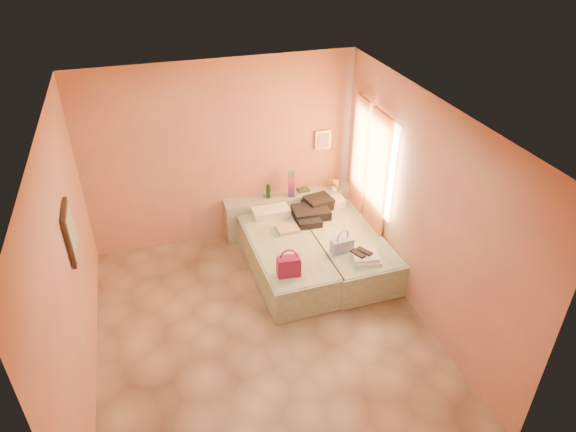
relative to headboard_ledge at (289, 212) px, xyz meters
name	(u,v)px	position (x,y,z in m)	size (l,w,h in m)	color
ground	(264,330)	(-0.98, -2.10, -0.33)	(4.50, 4.50, 0.00)	tan
room_walls	(265,181)	(-0.77, -1.53, 1.46)	(4.02, 4.51, 2.81)	tan
headboard_ledge	(289,212)	(0.00, 0.00, 0.00)	(2.05, 0.30, 0.65)	#A3AE8E
bed_left	(285,258)	(-0.38, -1.05, -0.08)	(0.90, 2.00, 0.50)	beige
bed_right	(344,247)	(0.52, -1.05, -0.08)	(0.90, 2.00, 0.50)	beige
water_bottle	(268,191)	(-0.34, -0.01, 0.44)	(0.06, 0.06, 0.22)	#13361B
rainbow_box	(291,184)	(0.02, -0.06, 0.53)	(0.09, 0.09, 0.42)	maroon
small_dish	(266,195)	(-0.35, 0.06, 0.34)	(0.10, 0.10, 0.03)	#559C72
green_book	(303,190)	(0.25, 0.04, 0.34)	(0.19, 0.13, 0.03)	#274929
flower_vase	(334,184)	(0.73, -0.07, 0.44)	(0.17, 0.17, 0.23)	white
magenta_handbag	(289,266)	(-0.54, -1.73, 0.31)	(0.30, 0.17, 0.28)	maroon
khaki_garment	(288,229)	(-0.25, -0.75, 0.20)	(0.31, 0.25, 0.05)	tan
clothes_pile	(314,211)	(0.24, -0.48, 0.26)	(0.59, 0.59, 0.18)	black
blue_handbag	(342,246)	(0.30, -1.46, 0.27)	(0.30, 0.13, 0.20)	#3C4991
towel_stack	(367,258)	(0.54, -1.75, 0.23)	(0.35, 0.30, 0.10)	white
sandal_pair	(361,253)	(0.48, -1.70, 0.29)	(0.17, 0.22, 0.02)	black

